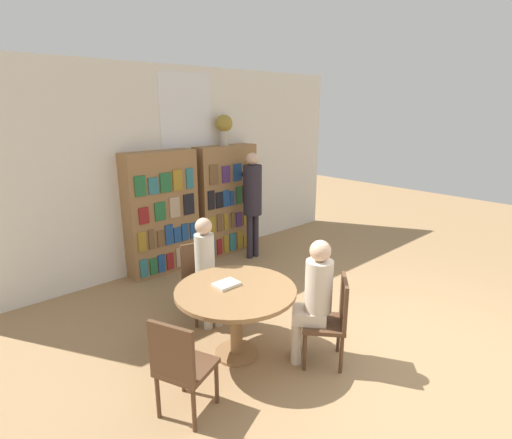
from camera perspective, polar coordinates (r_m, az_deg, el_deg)
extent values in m
plane|color=#9E7A51|center=(4.44, 22.08, -18.48)|extent=(16.00, 16.00, 0.00)
cube|color=silver|center=(6.40, -9.77, 7.40)|extent=(6.40, 0.06, 3.00)
cube|color=white|center=(6.30, -9.96, 15.03)|extent=(0.90, 0.01, 1.10)
cube|color=olive|center=(6.05, -13.32, 0.95)|extent=(1.09, 0.32, 1.81)
cube|color=#2D707A|center=(5.94, -15.68, -6.75)|extent=(0.11, 0.02, 0.27)
cube|color=#236638|center=(6.00, -14.42, -6.50)|extent=(0.11, 0.02, 0.25)
cube|color=navy|center=(6.06, -13.33, -6.12)|extent=(0.11, 0.02, 0.27)
cube|color=maroon|center=(6.12, -12.15, -5.85)|extent=(0.11, 0.02, 0.26)
cube|color=tan|center=(6.19, -10.91, -5.31)|extent=(0.10, 0.02, 0.30)
cube|color=#4C2D6B|center=(6.26, -9.86, -4.98)|extent=(0.12, 0.02, 0.31)
cube|color=#236638|center=(6.33, -8.87, -4.87)|extent=(0.10, 0.02, 0.28)
cube|color=olive|center=(5.80, -15.95, -3.09)|extent=(0.11, 0.02, 0.28)
cube|color=brown|center=(5.86, -14.69, -2.78)|extent=(0.08, 0.02, 0.28)
cube|color=brown|center=(5.93, -13.45, -2.68)|extent=(0.10, 0.02, 0.24)
cube|color=navy|center=(5.99, -12.29, -2.13)|extent=(0.13, 0.02, 0.30)
cube|color=navy|center=(6.07, -11.15, -2.18)|extent=(0.12, 0.02, 0.23)
cube|color=navy|center=(6.13, -10.11, -1.79)|extent=(0.11, 0.02, 0.26)
cube|color=navy|center=(6.21, -8.94, -1.56)|extent=(0.11, 0.02, 0.25)
cube|color=maroon|center=(5.72, -15.72, 0.52)|extent=(0.14, 0.02, 0.23)
cube|color=#236638|center=(5.83, -13.52, 1.13)|extent=(0.17, 0.02, 0.26)
cube|color=tan|center=(5.94, -11.54, 1.71)|extent=(0.17, 0.02, 0.30)
cube|color=black|center=(6.07, -9.58, 2.16)|extent=(0.18, 0.02, 0.31)
cube|color=#236638|center=(5.62, -16.22, 4.59)|extent=(0.16, 0.02, 0.28)
cube|color=#2D707A|center=(5.71, -14.45, 4.66)|extent=(0.15, 0.02, 0.23)
cube|color=#236638|center=(5.80, -12.78, 5.15)|extent=(0.17, 0.02, 0.28)
cube|color=olive|center=(5.90, -11.15, 5.54)|extent=(0.15, 0.02, 0.30)
cube|color=#2D707A|center=(6.00, -9.47, 5.81)|extent=(0.11, 0.02, 0.30)
cube|color=olive|center=(6.70, -4.30, 2.79)|extent=(1.09, 0.32, 1.81)
cube|color=navy|center=(6.52, -6.23, -4.03)|extent=(0.08, 0.02, 0.30)
cube|color=maroon|center=(6.61, -5.22, -3.90)|extent=(0.10, 0.02, 0.26)
cube|color=olive|center=(6.68, -4.28, -3.48)|extent=(0.10, 0.02, 0.30)
cube|color=#2D707A|center=(6.76, -3.33, -3.20)|extent=(0.13, 0.02, 0.30)
cube|color=olive|center=(6.85, -2.35, -2.87)|extent=(0.11, 0.02, 0.31)
cube|color=olive|center=(6.96, -1.44, -2.97)|extent=(0.11, 0.02, 0.22)
cube|color=black|center=(7.03, -0.64, -2.58)|extent=(0.10, 0.02, 0.26)
cube|color=olive|center=(6.40, -6.33, -0.84)|extent=(0.12, 0.02, 0.27)
cube|color=brown|center=(6.49, -5.22, -0.47)|extent=(0.10, 0.02, 0.29)
cube|color=olive|center=(6.57, -4.31, -0.33)|extent=(0.08, 0.02, 0.27)
cube|color=brown|center=(6.66, -3.31, -0.08)|extent=(0.08, 0.02, 0.27)
cube|color=#4C2D6B|center=(6.74, -2.46, 0.02)|extent=(0.12, 0.02, 0.25)
cube|color=olive|center=(6.84, -1.45, 0.27)|extent=(0.11, 0.02, 0.25)
cube|color=#2D707A|center=(6.92, -0.62, 0.66)|extent=(0.10, 0.02, 0.30)
cube|color=black|center=(6.30, -6.40, 2.74)|extent=(0.12, 0.02, 0.30)
cube|color=black|center=(6.39, -5.29, 2.76)|extent=(0.13, 0.02, 0.26)
cube|color=navy|center=(6.47, -4.32, 3.01)|extent=(0.12, 0.02, 0.27)
cube|color=navy|center=(6.55, -3.44, 3.05)|extent=(0.08, 0.02, 0.24)
cube|color=#236638|center=(6.64, -2.45, 3.48)|extent=(0.10, 0.02, 0.29)
cube|color=black|center=(6.74, -1.49, 3.72)|extent=(0.11, 0.02, 0.31)
cube|color=maroon|center=(6.83, -0.61, 3.58)|extent=(0.10, 0.02, 0.23)
cube|color=brown|center=(6.26, -6.05, 6.38)|extent=(0.16, 0.02, 0.31)
cube|color=#4C2D6B|center=(6.40, -4.31, 6.45)|extent=(0.15, 0.02, 0.27)
cube|color=navy|center=(6.55, -2.66, 6.75)|extent=(0.17, 0.02, 0.28)
cube|color=olive|center=(6.72, -1.00, 7.02)|extent=(0.17, 0.02, 0.29)
cylinder|color=#B7AD9E|center=(6.54, -4.54, 11.55)|extent=(0.14, 0.14, 0.24)
sphere|color=olive|center=(6.53, -4.59, 13.54)|extent=(0.27, 0.27, 0.27)
cylinder|color=olive|center=(4.27, -2.78, -18.46)|extent=(0.44, 0.44, 0.03)
cylinder|color=olive|center=(4.08, -2.85, -14.49)|extent=(0.12, 0.12, 0.65)
cylinder|color=olive|center=(3.92, -2.92, -10.10)|extent=(1.18, 1.18, 0.04)
cube|color=brown|center=(3.45, -9.87, -20.05)|extent=(0.52, 0.52, 0.04)
cube|color=brown|center=(3.19, -12.01, -18.09)|extent=(0.18, 0.38, 0.45)
cylinder|color=brown|center=(3.77, -10.42, -20.62)|extent=(0.04, 0.04, 0.39)
cylinder|color=brown|center=(3.61, -5.65, -22.21)|extent=(0.04, 0.04, 0.39)
cylinder|color=brown|center=(3.56, -13.83, -23.37)|extent=(0.04, 0.04, 0.39)
cylinder|color=brown|center=(3.40, -8.86, -25.29)|extent=(0.04, 0.04, 0.39)
cube|color=brown|center=(4.75, -7.46, -9.29)|extent=(0.48, 0.48, 0.04)
cube|color=brown|center=(4.81, -8.36, -5.83)|extent=(0.40, 0.13, 0.45)
cylinder|color=brown|center=(4.76, -4.65, -12.02)|extent=(0.04, 0.04, 0.39)
cylinder|color=brown|center=(4.65, -8.56, -12.88)|extent=(0.04, 0.04, 0.39)
cylinder|color=brown|center=(5.04, -6.28, -10.40)|extent=(0.04, 0.04, 0.39)
cylinder|color=brown|center=(4.94, -9.98, -11.16)|extent=(0.04, 0.04, 0.39)
cube|color=brown|center=(4.01, 9.59, -14.41)|extent=(0.56, 0.56, 0.04)
cube|color=brown|center=(3.91, 12.44, -11.35)|extent=(0.33, 0.29, 0.45)
cylinder|color=brown|center=(3.98, 6.96, -18.26)|extent=(0.04, 0.04, 0.39)
cylinder|color=brown|center=(4.26, 6.99, -15.70)|extent=(0.04, 0.04, 0.39)
cylinder|color=brown|center=(4.00, 12.10, -18.34)|extent=(0.04, 0.04, 0.39)
cylinder|color=brown|center=(4.28, 11.72, -15.79)|extent=(0.04, 0.04, 0.39)
cube|color=beige|center=(4.60, -6.84, -9.06)|extent=(0.29, 0.36, 0.12)
cylinder|color=beige|center=(4.55, -7.35, -5.13)|extent=(0.23, 0.23, 0.50)
sphere|color=#DBB293|center=(4.43, -7.51, -0.97)|extent=(0.19, 0.19, 0.19)
cylinder|color=beige|center=(4.65, -5.46, -12.50)|extent=(0.10, 0.10, 0.43)
cylinder|color=beige|center=(4.61, -6.91, -12.83)|extent=(0.10, 0.10, 0.43)
cube|color=beige|center=(3.97, 7.57, -13.37)|extent=(0.40, 0.41, 0.12)
cylinder|color=beige|center=(3.83, 8.95, -9.35)|extent=(0.26, 0.26, 0.50)
sphere|color=#DBB293|center=(3.70, 9.18, -4.44)|extent=(0.20, 0.20, 0.20)
cylinder|color=beige|center=(4.05, 5.77, -17.20)|extent=(0.10, 0.10, 0.43)
cylinder|color=beige|center=(4.17, 5.82, -16.14)|extent=(0.10, 0.10, 0.43)
cylinder|color=#28232D|center=(6.52, -0.92, -2.46)|extent=(0.10, 0.10, 0.74)
cylinder|color=#28232D|center=(6.60, -0.06, -2.21)|extent=(0.10, 0.10, 0.74)
cylinder|color=#28232D|center=(6.36, -0.50, 4.23)|extent=(0.30, 0.30, 0.80)
sphere|color=#DBB293|center=(6.28, -0.51, 8.66)|extent=(0.19, 0.19, 0.19)
cylinder|color=#28232D|center=(6.58, -1.51, 6.38)|extent=(0.07, 0.30, 0.07)
cube|color=silver|center=(3.97, -4.26, -9.20)|extent=(0.24, 0.18, 0.03)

